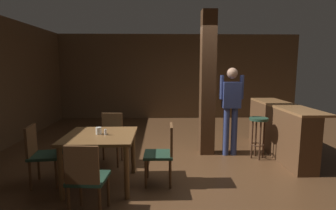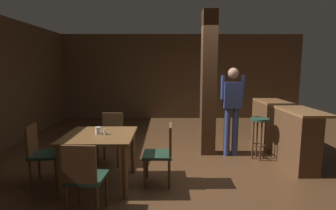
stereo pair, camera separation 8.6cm
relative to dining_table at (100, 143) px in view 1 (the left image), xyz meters
name	(u,v)px [view 1 (the left image)]	position (x,y,z in m)	size (l,w,h in m)	color
ground_plane	(197,167)	(1.51, 0.65, -0.65)	(10.80, 10.80, 0.00)	#4C301C
wall_back	(179,77)	(1.51, 5.15, 0.75)	(8.00, 0.10, 2.80)	brown
pillar	(208,84)	(1.80, 1.40, 0.75)	(0.28, 0.28, 2.80)	#422816
dining_table	(100,143)	(0.00, 0.00, 0.00)	(0.99, 0.99, 0.77)	brown
chair_south	(86,176)	(0.03, -0.86, -0.14)	(0.45, 0.45, 0.89)	#1E3828
chair_east	(163,151)	(0.92, 0.02, -0.14)	(0.43, 0.43, 0.89)	#1E3828
chair_west	(40,152)	(-0.89, 0.03, -0.14)	(0.46, 0.46, 0.89)	#1E3828
chair_north	(111,136)	(-0.02, 0.91, -0.14)	(0.45, 0.45, 0.89)	#1E3828
napkin_cup	(99,131)	(-0.02, 0.02, 0.17)	(0.08, 0.08, 0.10)	silver
salt_shaker	(105,132)	(0.09, -0.03, 0.16)	(0.03, 0.03, 0.09)	silver
standing_person	(231,105)	(2.25, 1.27, 0.36)	(0.47, 0.21, 1.72)	navy
bar_counter	(279,129)	(3.23, 1.30, -0.13)	(0.56, 2.28, 1.00)	brown
bar_stool_near	(258,128)	(2.73, 1.07, -0.06)	(0.34, 0.34, 0.79)	#1E3828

